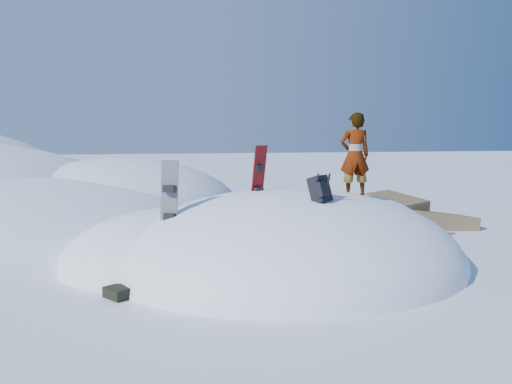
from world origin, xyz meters
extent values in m
plane|color=white|center=(0.00, 0.00, 0.00)|extent=(120.00, 120.00, 0.00)
ellipsoid|color=white|center=(0.00, 0.00, 0.00)|extent=(7.00, 6.00, 3.00)
ellipsoid|color=white|center=(-2.20, 0.60, 0.00)|extent=(4.40, 4.00, 2.20)
ellipsoid|color=white|center=(1.80, 0.80, 0.00)|extent=(3.60, 3.20, 2.50)
ellipsoid|color=white|center=(-6.00, 5.00, 0.00)|extent=(10.00, 9.00, 2.80)
ellipsoid|color=white|center=(-3.50, 7.50, 0.00)|extent=(8.00, 8.00, 3.60)
ellipsoid|color=white|center=(-5.50, 4.00, 0.00)|extent=(6.00, 5.00, 1.80)
cube|color=brown|center=(3.60, 3.40, 0.10)|extent=(2.82, 2.41, 1.62)
cube|color=brown|center=(5.20, 3.00, -0.10)|extent=(2.16, 1.80, 1.33)
cube|color=brown|center=(4.20, 4.60, 0.00)|extent=(2.08, 2.01, 1.10)
ellipsoid|color=white|center=(3.20, 2.40, 0.00)|extent=(3.20, 2.40, 1.00)
cube|color=red|center=(-0.58, 0.17, 1.62)|extent=(0.36, 0.35, 1.46)
cube|color=black|center=(-0.58, 0.11, 1.92)|extent=(0.21, 0.18, 0.13)
cube|color=black|center=(-0.58, 0.11, 1.48)|extent=(0.21, 0.18, 0.13)
cube|color=black|center=(-2.33, -0.33, 1.27)|extent=(0.37, 0.32, 1.66)
cube|color=black|center=(-2.33, -0.40, 1.61)|extent=(0.23, 0.20, 0.14)
cube|color=black|center=(-2.33, -0.40, 1.11)|extent=(0.23, 0.20, 0.14)
cube|color=black|center=(0.25, -1.00, 1.60)|extent=(0.48, 0.48, 0.51)
cube|color=black|center=(0.25, -1.15, 1.62)|extent=(0.29, 0.28, 0.28)
cylinder|color=black|center=(0.15, -1.13, 1.72)|extent=(0.04, 0.19, 0.34)
cylinder|color=black|center=(0.36, -1.13, 1.72)|extent=(0.04, 0.19, 0.34)
cube|color=black|center=(-3.08, -1.26, 0.09)|extent=(0.73, 0.69, 0.17)
cube|color=black|center=(-2.80, -1.07, 0.17)|extent=(0.33, 0.23, 0.11)
imported|color=slate|center=(1.46, 0.23, 2.14)|extent=(0.67, 0.48, 1.72)
camera|label=1|loc=(-2.82, -9.22, 2.55)|focal=35.00mm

